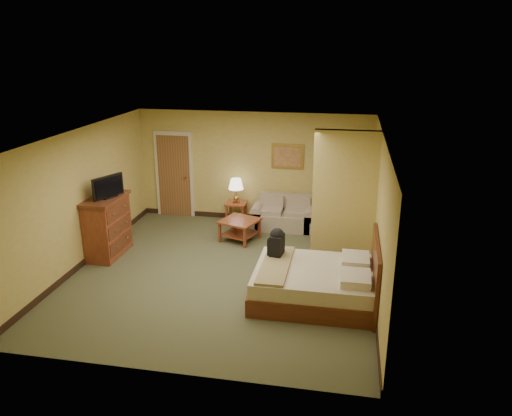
% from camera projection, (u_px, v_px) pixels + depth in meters
% --- Properties ---
extents(floor, '(6.00, 6.00, 0.00)m').
position_uv_depth(floor, '(223.00, 273.00, 9.34)').
color(floor, '#4D5034').
rests_on(floor, ground).
extents(ceiling, '(6.00, 6.00, 0.00)m').
position_uv_depth(ceiling, '(220.00, 135.00, 8.51)').
color(ceiling, white).
rests_on(ceiling, back_wall).
extents(back_wall, '(5.50, 0.02, 2.60)m').
position_uv_depth(back_wall, '(253.00, 167.00, 11.72)').
color(back_wall, tan).
rests_on(back_wall, floor).
extents(left_wall, '(0.02, 6.00, 2.60)m').
position_uv_depth(left_wall, '(80.00, 199.00, 9.41)').
color(left_wall, tan).
rests_on(left_wall, floor).
extents(right_wall, '(0.02, 6.00, 2.60)m').
position_uv_depth(right_wall, '(379.00, 217.00, 8.45)').
color(right_wall, tan).
rests_on(right_wall, floor).
extents(partition, '(1.20, 0.15, 2.60)m').
position_uv_depth(partition, '(344.00, 199.00, 9.41)').
color(partition, tan).
rests_on(partition, floor).
extents(door, '(0.94, 0.16, 2.10)m').
position_uv_depth(door, '(174.00, 175.00, 12.11)').
color(door, beige).
rests_on(door, floor).
extents(baseboard, '(5.50, 0.02, 0.12)m').
position_uv_depth(baseboard, '(253.00, 217.00, 12.11)').
color(baseboard, black).
rests_on(baseboard, floor).
extents(loveseat, '(1.52, 0.70, 0.77)m').
position_uv_depth(loveseat, '(284.00, 218.00, 11.51)').
color(loveseat, tan).
rests_on(loveseat, floor).
extents(side_table, '(0.47, 0.47, 0.52)m').
position_uv_depth(side_table, '(236.00, 210.00, 11.76)').
color(side_table, maroon).
rests_on(side_table, floor).
extents(table_lamp, '(0.35, 0.35, 0.58)m').
position_uv_depth(table_lamp, '(236.00, 185.00, 11.56)').
color(table_lamp, '#A2723B').
rests_on(table_lamp, side_table).
extents(coffee_table, '(0.93, 0.93, 0.47)m').
position_uv_depth(coffee_table, '(240.00, 226.00, 10.77)').
color(coffee_table, maroon).
rests_on(coffee_table, floor).
extents(wall_picture, '(0.75, 0.04, 0.58)m').
position_uv_depth(wall_picture, '(287.00, 157.00, 11.46)').
color(wall_picture, '#B78E3F').
rests_on(wall_picture, back_wall).
extents(dresser, '(0.60, 1.15, 1.22)m').
position_uv_depth(dresser, '(107.00, 226.00, 9.95)').
color(dresser, maroon).
rests_on(dresser, floor).
extents(tv, '(0.34, 0.68, 0.44)m').
position_uv_depth(tv, '(108.00, 187.00, 9.67)').
color(tv, black).
rests_on(tv, dresser).
extents(bed, '(2.04, 1.73, 1.12)m').
position_uv_depth(bed, '(319.00, 283.00, 8.30)').
color(bed, '#4F2112').
rests_on(bed, floor).
extents(backpack, '(0.25, 0.33, 0.53)m').
position_uv_depth(backpack, '(277.00, 242.00, 8.62)').
color(backpack, black).
rests_on(backpack, bed).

